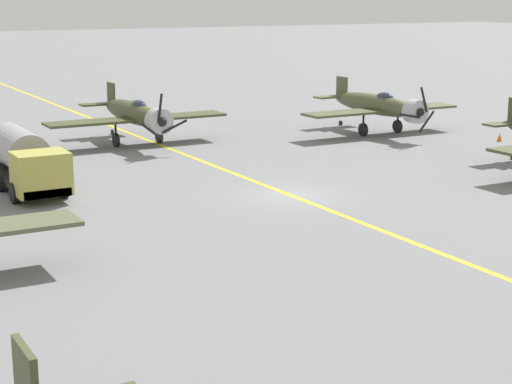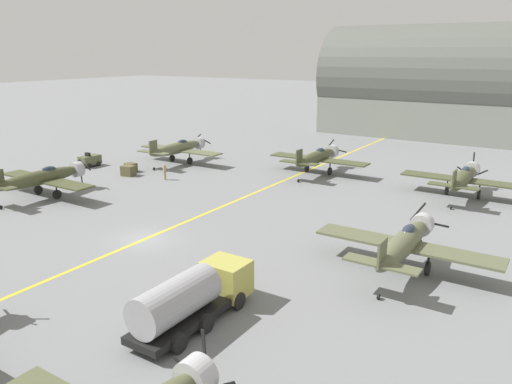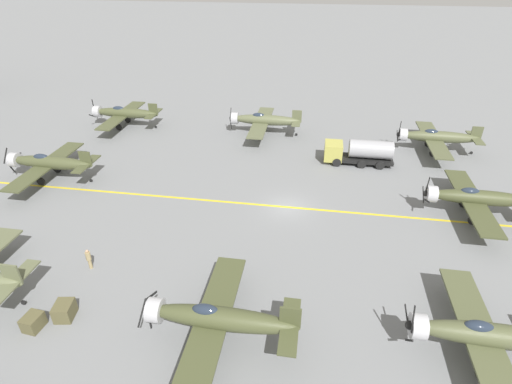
{
  "view_description": "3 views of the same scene",
  "coord_description": "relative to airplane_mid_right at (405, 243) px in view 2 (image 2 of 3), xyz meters",
  "views": [
    {
      "loc": [
        21.27,
        34.84,
        9.62
      ],
      "look_at": [
        5.06,
        5.64,
        1.88
      ],
      "focal_mm": 60.0,
      "sensor_mm": 36.0,
      "label": 1
    },
    {
      "loc": [
        26.65,
        -25.44,
        13.89
      ],
      "look_at": [
        5.32,
        7.59,
        2.8
      ],
      "focal_mm": 35.0,
      "sensor_mm": 36.0,
      "label": 2
    },
    {
      "loc": [
        -33.27,
        -2.16,
        21.34
      ],
      "look_at": [
        -1.93,
        2.84,
        2.6
      ],
      "focal_mm": 28.0,
      "sensor_mm": 36.0,
      "label": 3
    }
  ],
  "objects": [
    {
      "name": "airplane_mid_right",
      "position": [
        0.0,
        0.0,
        0.0
      ],
      "size": [
        12.0,
        9.98,
        3.65
      ],
      "rotation": [
        0.0,
        0.0,
        -0.15
      ],
      "color": "#5B6042",
      "rests_on": "ground"
    },
    {
      "name": "taxiway_stripe",
      "position": [
        -18.41,
        -5.01,
        -2.01
      ],
      "size": [
        0.3,
        160.0,
        0.01
      ],
      "primitive_type": "cube",
      "color": "yellow",
      "rests_on": "ground"
    },
    {
      "name": "ground_plane",
      "position": [
        -18.41,
        -5.01,
        -2.01
      ],
      "size": [
        400.0,
        400.0,
        0.0
      ],
      "primitive_type": "plane",
      "color": "slate"
    },
    {
      "name": "airplane_mid_left",
      "position": [
        -34.97,
        -2.07,
        0.0
      ],
      "size": [
        12.0,
        9.98,
        3.65
      ],
      "rotation": [
        0.0,
        0.0,
        0.23
      ],
      "color": "#454A2B",
      "rests_on": "ground"
    },
    {
      "name": "supply_crate_mid_lane",
      "position": [
        -34.73,
        8.75,
        -1.42
      ],
      "size": [
        1.59,
        1.4,
        1.18
      ],
      "primitive_type": "cube",
      "rotation": [
        0.0,
        0.0,
        0.17
      ],
      "color": "brown",
      "rests_on": "ground"
    },
    {
      "name": "airplane_far_left",
      "position": [
        -34.16,
        16.92,
        0.0
      ],
      "size": [
        12.0,
        9.98,
        3.65
      ],
      "rotation": [
        0.0,
        0.0,
        -0.2
      ],
      "color": "#5D6243",
      "rests_on": "ground"
    },
    {
      "name": "tow_tractor",
      "position": [
        -42.38,
        9.57,
        -1.22
      ],
      "size": [
        1.57,
        2.6,
        1.79
      ],
      "color": "#515638",
      "rests_on": "ground"
    },
    {
      "name": "fuel_tanker",
      "position": [
        -7.38,
        -12.35,
        -0.5
      ],
      "size": [
        2.68,
        8.0,
        2.98
      ],
      "color": "black",
      "rests_on": "ground"
    },
    {
      "name": "ground_crew_walking",
      "position": [
        -29.8,
        9.6,
        -1.03
      ],
      "size": [
        0.39,
        0.39,
        1.81
      ],
      "color": "tan",
      "rests_on": "ground"
    },
    {
      "name": "airplane_far_center",
      "position": [
        -16.7,
        21.34,
        0.0
      ],
      "size": [
        12.0,
        9.98,
        3.65
      ],
      "rotation": [
        0.0,
        0.0,
        0.05
      ],
      "color": "#474C2E",
      "rests_on": "ground"
    },
    {
      "name": "airplane_far_right",
      "position": [
        -0.34,
        20.24,
        0.0
      ],
      "size": [
        12.0,
        9.98,
        3.8
      ],
      "rotation": [
        0.0,
        0.0,
        -0.1
      ],
      "color": "#494E2F",
      "rests_on": "ground"
    },
    {
      "name": "supply_crate_by_tanker",
      "position": [
        -35.92,
        10.28,
        -1.48
      ],
      "size": [
        1.38,
        1.19,
        1.06
      ],
      "primitive_type": "cube",
      "rotation": [
        0.0,
        0.0,
        -0.11
      ],
      "color": "brown",
      "rests_on": "ground"
    },
    {
      "name": "hangar",
      "position": [
        -13.2,
        57.79,
        6.04
      ],
      "size": [
        35.3,
        17.17,
        18.34
      ],
      "color": "gray",
      "rests_on": "ground"
    }
  ]
}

